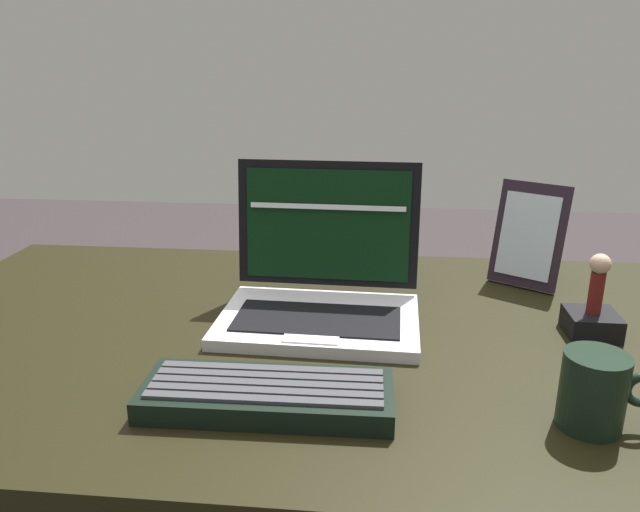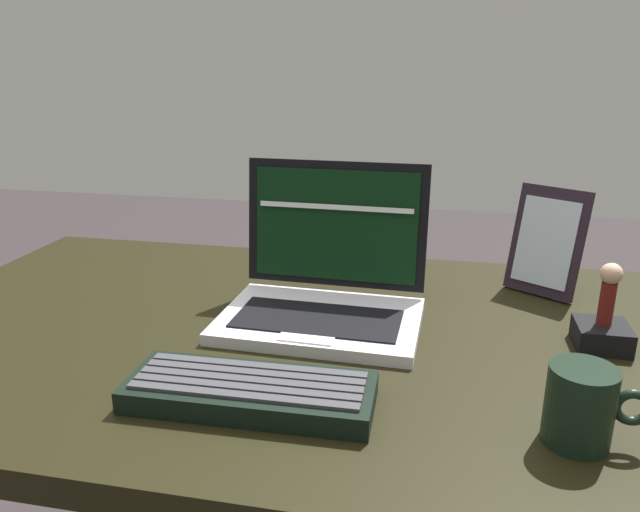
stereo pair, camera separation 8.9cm
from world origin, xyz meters
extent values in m
cube|color=black|center=(0.00, 0.00, 0.73)|extent=(1.45, 0.79, 0.04)
cylinder|color=black|center=(-0.66, 0.33, 0.36)|extent=(0.07, 0.07, 0.71)
cylinder|color=black|center=(0.66, 0.33, 0.36)|extent=(0.07, 0.07, 0.71)
cube|color=silver|center=(-0.02, 0.02, 0.76)|extent=(0.32, 0.23, 0.02)
cube|color=black|center=(-0.02, 0.00, 0.77)|extent=(0.26, 0.13, 0.00)
cube|color=silver|center=(-0.02, -0.07, 0.77)|extent=(0.08, 0.04, 0.00)
cube|color=black|center=(-0.02, 0.13, 0.89)|extent=(0.31, 0.04, 0.21)
cube|color=black|center=(-0.02, 0.13, 0.89)|extent=(0.28, 0.03, 0.19)
cube|color=silver|center=(-0.02, 0.13, 0.92)|extent=(0.26, 0.01, 0.01)
cube|color=black|center=(-0.06, -0.22, 0.77)|extent=(0.31, 0.12, 0.03)
cube|color=#38383D|center=(-0.06, -0.26, 0.79)|extent=(0.28, 0.02, 0.00)
cube|color=#38383D|center=(-0.06, -0.24, 0.79)|extent=(0.28, 0.02, 0.00)
cube|color=#38383D|center=(-0.06, -0.22, 0.79)|extent=(0.28, 0.02, 0.00)
cube|color=#38383D|center=(-0.06, -0.20, 0.79)|extent=(0.28, 0.02, 0.00)
cube|color=#38383D|center=(-0.06, -0.18, 0.79)|extent=(0.28, 0.02, 0.00)
cube|color=black|center=(0.35, 0.24, 0.85)|extent=(0.13, 0.11, 0.19)
cube|color=#B1C1CD|center=(0.34, 0.23, 0.85)|extent=(0.10, 0.08, 0.15)
cube|color=black|center=(0.36, 0.26, 0.77)|extent=(0.02, 0.02, 0.03)
cube|color=black|center=(0.40, 0.03, 0.77)|extent=(0.08, 0.08, 0.04)
cylinder|color=#5B1513|center=(0.40, 0.03, 0.82)|extent=(0.02, 0.02, 0.07)
sphere|color=tan|center=(0.40, 0.03, 0.87)|extent=(0.03, 0.03, 0.03)
cylinder|color=black|center=(0.32, -0.23, 0.80)|extent=(0.07, 0.07, 0.09)
camera|label=1|loc=(0.07, -0.86, 1.16)|focal=33.79mm
camera|label=2|loc=(0.16, -0.85, 1.16)|focal=33.79mm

